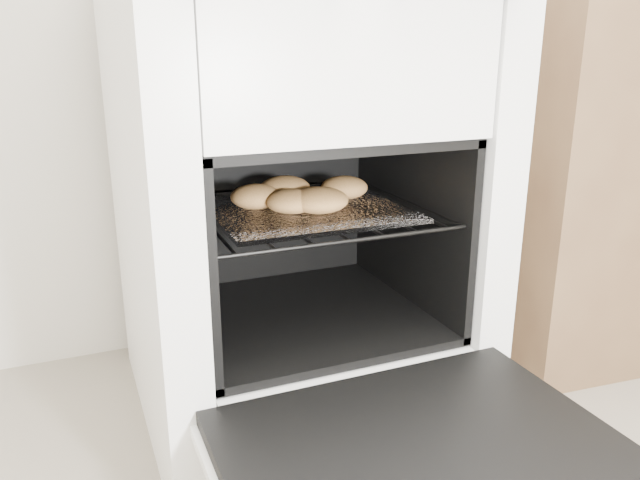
% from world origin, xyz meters
% --- Properties ---
extents(stove, '(0.65, 0.72, 1.00)m').
position_xyz_m(stove, '(-0.05, 1.14, 0.49)').
color(stove, white).
rests_on(stove, ground).
extents(oven_door, '(0.58, 0.45, 0.04)m').
position_xyz_m(oven_door, '(-0.05, 0.59, 0.22)').
color(oven_door, black).
rests_on(oven_door, stove).
extents(oven_rack, '(0.47, 0.45, 0.01)m').
position_xyz_m(oven_rack, '(-0.05, 1.07, 0.47)').
color(oven_rack, black).
rests_on(oven_rack, stove).
extents(foil_sheet, '(0.37, 0.32, 0.01)m').
position_xyz_m(foil_sheet, '(-0.05, 1.05, 0.48)').
color(foil_sheet, white).
rests_on(foil_sheet, oven_rack).
extents(baked_rolls, '(0.32, 0.24, 0.05)m').
position_xyz_m(baked_rolls, '(-0.06, 1.06, 0.50)').
color(baked_rolls, tan).
rests_on(baked_rolls, foil_sheet).
extents(counter, '(1.03, 0.73, 0.98)m').
position_xyz_m(counter, '(1.00, 1.21, 0.49)').
color(counter, brown).
rests_on(counter, ground).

